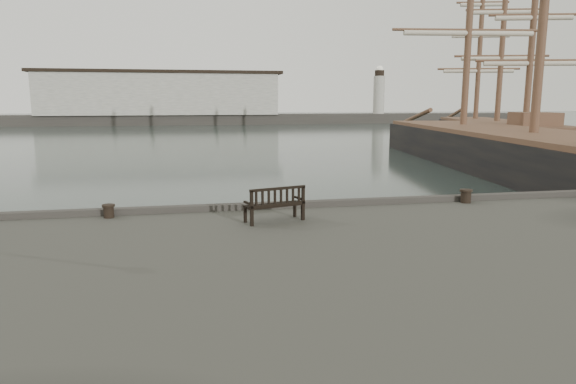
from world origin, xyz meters
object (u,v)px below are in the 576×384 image
bollard_right (466,196)px  tall_ship_main (531,163)px  tall_ship_far (496,139)px  bench (275,211)px  bollard_left (109,211)px

bollard_right → tall_ship_main: tall_ship_main is taller
bollard_right → tall_ship_far: tall_ship_far is taller
bench → tall_ship_far: 46.39m
bench → bollard_right: bench is taller
bollard_left → bollard_right: size_ratio=0.87×
bollard_left → bollard_right: bollard_right is taller
bench → tall_ship_far: tall_ship_far is taller
bench → tall_ship_main: bearing=23.7°
bollard_right → bench: bearing=-168.0°
bollard_right → tall_ship_far: (23.36, 34.27, -0.98)m
bench → bollard_left: size_ratio=4.59×
bench → bollard_right: size_ratio=4.02×
bench → tall_ship_far: bearing=34.3°
tall_ship_far → bollard_right: bearing=-109.1°
bollard_left → tall_ship_far: size_ratio=0.01×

